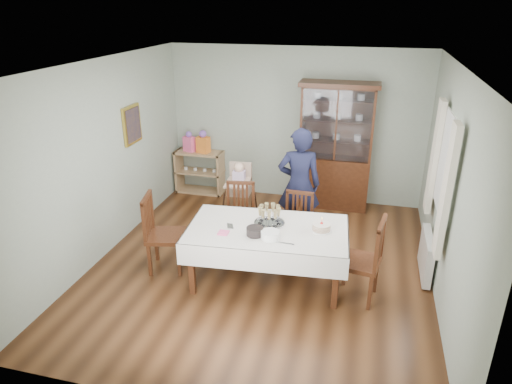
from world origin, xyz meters
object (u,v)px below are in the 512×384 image
(high_chair, at_px, (240,202))
(gift_bag_orange, at_px, (203,143))
(sideboard, at_px, (200,172))
(chair_end_right, at_px, (359,275))
(chair_far_right, at_px, (296,238))
(champagne_tray, at_px, (269,218))
(chair_end_left, at_px, (165,247))
(birthday_cake, at_px, (321,227))
(chair_far_left, at_px, (240,229))
(woman, at_px, (299,185))
(china_cabinet, at_px, (336,145))
(gift_bag_pink, at_px, (189,142))
(dining_table, at_px, (267,254))

(high_chair, relative_size, gift_bag_orange, 2.57)
(sideboard, height_order, chair_end_right, chair_end_right)
(chair_far_right, xyz_separation_m, high_chair, (-1.04, 0.71, 0.14))
(champagne_tray, bearing_deg, chair_end_right, -10.14)
(chair_end_left, relative_size, birthday_cake, 4.10)
(chair_end_right, distance_m, gift_bag_orange, 4.06)
(chair_far_left, relative_size, birthday_cake, 3.73)
(chair_far_right, bearing_deg, sideboard, 141.19)
(gift_bag_orange, bearing_deg, chair_end_left, -81.25)
(chair_end_left, bearing_deg, high_chair, -35.26)
(champagne_tray, xyz_separation_m, gift_bag_orange, (-1.80, 2.47, 0.15))
(chair_end_left, bearing_deg, woman, -63.07)
(china_cabinet, bearing_deg, chair_far_right, -100.21)
(chair_end_left, relative_size, gift_bag_pink, 2.80)
(china_cabinet, bearing_deg, dining_table, -102.84)
(china_cabinet, bearing_deg, woman, -106.94)
(woman, bearing_deg, gift_bag_orange, -44.74)
(chair_far_left, relative_size, chair_far_right, 1.05)
(chair_end_right, distance_m, high_chair, 2.47)
(chair_far_right, distance_m, gift_bag_pink, 3.07)
(chair_end_left, distance_m, high_chair, 1.60)
(sideboard, relative_size, champagne_tray, 2.27)
(champagne_tray, bearing_deg, china_cabinet, 76.41)
(high_chair, relative_size, birthday_cake, 4.13)
(champagne_tray, distance_m, birthday_cake, 0.67)
(gift_bag_pink, bearing_deg, chair_end_left, -75.55)
(dining_table, relative_size, birthday_cake, 8.04)
(champagne_tray, bearing_deg, gift_bag_orange, 126.07)
(chair_far_right, relative_size, high_chair, 0.86)
(dining_table, height_order, high_chair, high_chair)
(chair_far_left, distance_m, high_chair, 0.71)
(champagne_tray, bearing_deg, woman, 80.42)
(china_cabinet, relative_size, gift_bag_orange, 5.22)
(champagne_tray, xyz_separation_m, birthday_cake, (0.66, -0.03, -0.03))
(woman, height_order, gift_bag_pink, woman)
(china_cabinet, height_order, chair_end_right, china_cabinet)
(china_cabinet, relative_size, chair_end_right, 2.02)
(dining_table, relative_size, chair_far_left, 2.16)
(sideboard, bearing_deg, chair_far_left, -54.59)
(sideboard, xyz_separation_m, champagne_tray, (1.90, -2.49, 0.44))
(china_cabinet, distance_m, chair_far_right, 2.08)
(sideboard, distance_m, chair_end_left, 2.71)
(high_chair, bearing_deg, dining_table, -65.63)
(dining_table, height_order, chair_end_left, chair_end_left)
(gift_bag_pink, bearing_deg, dining_table, -51.31)
(chair_far_right, height_order, woman, woman)
(chair_end_right, distance_m, woman, 1.76)
(birthday_cake, distance_m, gift_bag_orange, 3.51)
(china_cabinet, relative_size, birthday_cake, 8.39)
(dining_table, bearing_deg, woman, 81.61)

